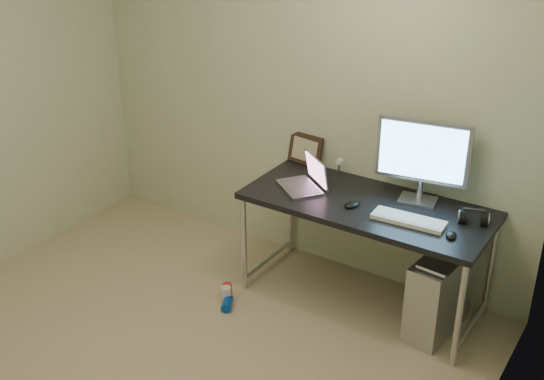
% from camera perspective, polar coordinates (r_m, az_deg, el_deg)
% --- Properties ---
extents(floor, '(3.50, 3.50, 0.00)m').
position_cam_1_polar(floor, '(4.19, -10.75, -15.20)').
color(floor, tan).
rests_on(floor, ground).
extents(wall_back, '(3.50, 0.02, 2.50)m').
position_cam_1_polar(wall_back, '(4.80, 2.36, 7.98)').
color(wall_back, beige).
rests_on(wall_back, ground).
extents(wall_right, '(0.02, 3.50, 2.50)m').
position_cam_1_polar(wall_right, '(2.70, 15.56, -8.19)').
color(wall_right, beige).
rests_on(wall_right, ground).
extents(desk, '(1.59, 0.70, 0.75)m').
position_cam_1_polar(desk, '(4.43, 7.91, -1.95)').
color(desk, black).
rests_on(desk, ground).
extents(tower_computer, '(0.28, 0.53, 0.56)m').
position_cam_1_polar(tower_computer, '(4.45, 13.78, -8.49)').
color(tower_computer, silver).
rests_on(tower_computer, ground).
extents(cable_a, '(0.01, 0.16, 0.69)m').
position_cam_1_polar(cable_a, '(4.66, 14.80, -4.96)').
color(cable_a, black).
rests_on(cable_a, ground).
extents(cable_b, '(0.02, 0.11, 0.71)m').
position_cam_1_polar(cable_b, '(4.63, 15.74, -5.57)').
color(cable_b, black).
rests_on(cable_b, ground).
extents(can_red, '(0.08, 0.08, 0.12)m').
position_cam_1_polar(can_red, '(4.73, -3.75, -8.48)').
color(can_red, red).
rests_on(can_red, ground).
extents(can_white, '(0.09, 0.09, 0.12)m').
position_cam_1_polar(can_white, '(4.69, -3.84, -8.76)').
color(can_white, silver).
rests_on(can_white, ground).
extents(can_blue, '(0.12, 0.14, 0.07)m').
position_cam_1_polar(can_blue, '(4.65, -3.77, -9.48)').
color(can_blue, '#0C44A9').
rests_on(can_blue, ground).
extents(laptop, '(0.40, 0.39, 0.22)m').
position_cam_1_polar(laptop, '(4.54, 2.86, 0.79)').
color(laptop, '#A9A9B0').
rests_on(laptop, desk).
extents(monitor, '(0.58, 0.21, 0.55)m').
position_cam_1_polar(monitor, '(4.34, 12.51, 2.88)').
color(monitor, '#A9A9B0').
rests_on(monitor, desk).
extents(keyboard, '(0.45, 0.17, 0.03)m').
position_cam_1_polar(keyboard, '(4.20, 11.36, -2.47)').
color(keyboard, white).
rests_on(keyboard, desk).
extents(mouse_right, '(0.09, 0.11, 0.03)m').
position_cam_1_polar(mouse_right, '(4.09, 14.77, -3.59)').
color(mouse_right, black).
rests_on(mouse_right, desk).
extents(mouse_left, '(0.10, 0.14, 0.04)m').
position_cam_1_polar(mouse_left, '(4.33, 6.73, -1.10)').
color(mouse_left, black).
rests_on(mouse_left, desk).
extents(headphones, '(0.20, 0.11, 0.11)m').
position_cam_1_polar(headphones, '(4.28, 16.51, -2.26)').
color(headphones, black).
rests_on(headphones, desk).
extents(picture_frame, '(0.29, 0.12, 0.23)m').
position_cam_1_polar(picture_frame, '(4.88, 2.82, 3.42)').
color(picture_frame, black).
rests_on(picture_frame, desk).
extents(webcam, '(0.05, 0.04, 0.12)m').
position_cam_1_polar(webcam, '(4.72, 5.65, 2.25)').
color(webcam, silver).
rests_on(webcam, desk).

